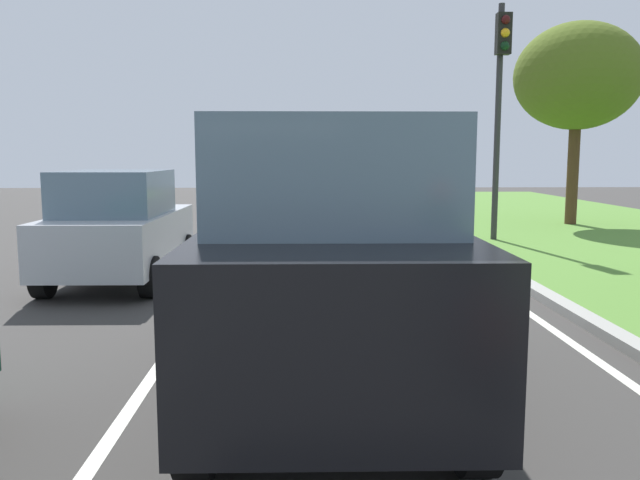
{
  "coord_description": "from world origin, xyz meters",
  "views": [
    {
      "loc": [
        0.68,
        3.48,
        2.02
      ],
      "look_at": [
        0.86,
        9.7,
        1.2
      ],
      "focal_mm": 36.25,
      "sensor_mm": 36.0,
      "label": 1
    }
  ],
  "objects_px": {
    "car_suv_ahead": "(328,257)",
    "traffic_light_near_right": "(500,83)",
    "car_hatchback_far": "(119,227)",
    "tree_roadside_far": "(578,77)"
  },
  "relations": [
    {
      "from": "car_suv_ahead",
      "to": "traffic_light_near_right",
      "type": "bearing_deg",
      "value": 65.95
    },
    {
      "from": "car_hatchback_far",
      "to": "traffic_light_near_right",
      "type": "bearing_deg",
      "value": 31.99
    },
    {
      "from": "car_suv_ahead",
      "to": "car_hatchback_far",
      "type": "relative_size",
      "value": 1.21
    },
    {
      "from": "car_suv_ahead",
      "to": "car_hatchback_far",
      "type": "distance_m",
      "value": 5.83
    },
    {
      "from": "traffic_light_near_right",
      "to": "car_hatchback_far",
      "type": "bearing_deg",
      "value": -148.74
    },
    {
      "from": "car_hatchback_far",
      "to": "tree_roadside_far",
      "type": "distance_m",
      "value": 13.67
    },
    {
      "from": "car_suv_ahead",
      "to": "traffic_light_near_right",
      "type": "distance_m",
      "value": 10.63
    },
    {
      "from": "traffic_light_near_right",
      "to": "car_suv_ahead",
      "type": "bearing_deg",
      "value": -114.46
    },
    {
      "from": "car_hatchback_far",
      "to": "traffic_light_near_right",
      "type": "height_order",
      "value": "traffic_light_near_right"
    },
    {
      "from": "car_suv_ahead",
      "to": "tree_roadside_far",
      "type": "distance_m",
      "value": 15.18
    }
  ]
}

